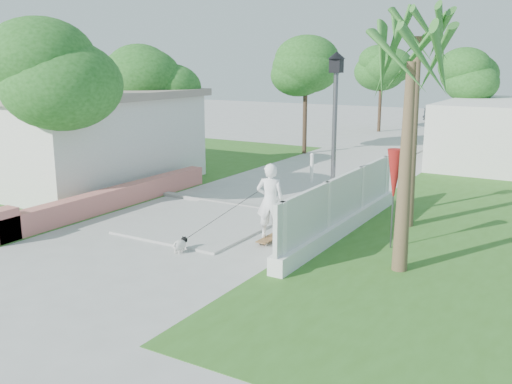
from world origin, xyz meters
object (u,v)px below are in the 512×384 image
Objects in this scene: patio_umbrella at (394,176)px; skateboarder at (234,211)px; bollard at (312,167)px; dog at (180,244)px; parked_car at (457,113)px; street_lamp at (334,133)px.

skateboarder is (-3.25, -1.60, -0.88)m from patio_umbrella.
skateboarder is at bearing -79.22° from bollard.
patio_umbrella is at bearing 33.17° from dog.
skateboarder reaches higher than parked_car.
patio_umbrella is 3.73m from skateboarder.
parked_car is (-2.57, 27.44, -1.70)m from street_lamp.
street_lamp is 4.07× the size of bollard.
bollard is (-2.70, 4.50, -1.84)m from street_lamp.
bollard is 0.25× the size of parked_car.
street_lamp is 8.72× the size of dog.
bollard is at bearing 129.91° from patio_umbrella.
bollard is at bearing 120.96° from street_lamp.
bollard is at bearing 93.16° from dog.
bollard is 2.14× the size of dog.
street_lamp is 2.27m from patio_umbrella.
patio_umbrella is 28.80m from parked_car.
street_lamp reaches higher than parked_car.
parked_car is (-4.47, 28.44, -0.96)m from patio_umbrella.
patio_umbrella is (4.60, -5.50, 1.10)m from bollard.
bollard is 0.47× the size of patio_umbrella.
patio_umbrella is 4.52× the size of dog.
dog is (-0.73, -1.12, -0.62)m from skateboarder.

